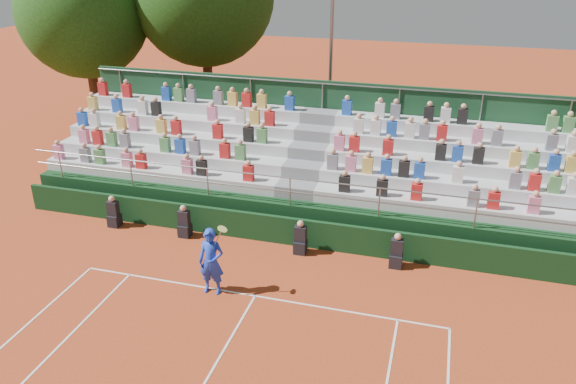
# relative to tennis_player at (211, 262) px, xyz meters

# --- Properties ---
(ground) EXTENTS (90.00, 90.00, 0.00)m
(ground) POSITION_rel_tennis_player_xyz_m (1.26, 0.12, -1.03)
(ground) COLOR #AD401C
(ground) RESTS_ON ground
(courtside_wall) EXTENTS (20.00, 0.15, 1.00)m
(courtside_wall) POSITION_rel_tennis_player_xyz_m (1.26, 3.32, -0.53)
(courtside_wall) COLOR black
(courtside_wall) RESTS_ON ground
(line_officials) EXTENTS (10.45, 0.40, 1.19)m
(line_officials) POSITION_rel_tennis_player_xyz_m (-0.09, 2.87, -0.56)
(line_officials) COLOR black
(line_officials) RESTS_ON ground
(grandstand) EXTENTS (20.00, 5.20, 4.40)m
(grandstand) POSITION_rel_tennis_player_xyz_m (1.27, 6.56, 0.06)
(grandstand) COLOR black
(grandstand) RESTS_ON ground
(tennis_player) EXTENTS (0.92, 0.54, 2.22)m
(tennis_player) POSITION_rel_tennis_player_xyz_m (0.00, 0.00, 0.00)
(tennis_player) COLOR blue
(tennis_player) RESTS_ON ground
(tree_west) EXTENTS (6.43, 6.43, 9.30)m
(tree_west) POSITION_rel_tennis_player_xyz_m (-11.84, 12.45, 5.04)
(tree_west) COLOR #3C2416
(tree_west) RESTS_ON ground
(floodlight_mast) EXTENTS (0.60, 0.25, 8.30)m
(floodlight_mast) POSITION_rel_tennis_player_xyz_m (0.81, 12.24, 3.79)
(floodlight_mast) COLOR gray
(floodlight_mast) RESTS_ON ground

